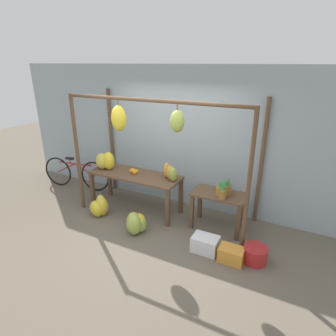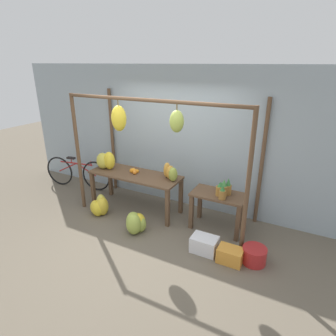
% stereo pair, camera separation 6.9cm
% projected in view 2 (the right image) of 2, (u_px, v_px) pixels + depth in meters
% --- Properties ---
extents(ground_plane, '(20.00, 20.00, 0.00)m').
position_uv_depth(ground_plane, '(140.00, 238.00, 4.82)').
color(ground_plane, '#665B4C').
extents(shop_wall_back, '(8.00, 0.08, 2.80)m').
position_uv_depth(shop_wall_back, '(180.00, 138.00, 5.62)').
color(shop_wall_back, '#99A8B2').
rests_on(shop_wall_back, ground_plane).
extents(stall_awning, '(3.35, 1.22, 2.30)m').
position_uv_depth(stall_awning, '(152.00, 137.00, 4.82)').
color(stall_awning, brown).
rests_on(stall_awning, ground_plane).
extents(display_table_main, '(1.84, 0.66, 0.77)m').
position_uv_depth(display_table_main, '(135.00, 179.00, 5.55)').
color(display_table_main, brown).
rests_on(display_table_main, ground_plane).
extents(display_table_side, '(0.93, 0.52, 0.69)m').
position_uv_depth(display_table_side, '(218.00, 202.00, 4.92)').
color(display_table_side, brown).
rests_on(display_table_side, ground_plane).
extents(banana_pile_on_table, '(0.44, 0.31, 0.37)m').
position_uv_depth(banana_pile_on_table, '(106.00, 161.00, 5.70)').
color(banana_pile_on_table, yellow).
rests_on(banana_pile_on_table, display_table_main).
extents(orange_pile, '(0.19, 0.17, 0.09)m').
position_uv_depth(orange_pile, '(134.00, 171.00, 5.53)').
color(orange_pile, orange).
rests_on(orange_pile, display_table_main).
extents(pineapple_cluster, '(0.24, 0.34, 0.30)m').
position_uv_depth(pineapple_cluster, '(223.00, 189.00, 4.75)').
color(pineapple_cluster, '#B27F38').
rests_on(pineapple_cluster, display_table_side).
extents(banana_pile_ground_left, '(0.39, 0.36, 0.42)m').
position_uv_depth(banana_pile_ground_left, '(100.00, 207.00, 5.49)').
color(banana_pile_ground_left, gold).
rests_on(banana_pile_ground_left, ground_plane).
extents(banana_pile_ground_right, '(0.40, 0.45, 0.39)m').
position_uv_depth(banana_pile_ground_right, '(136.00, 223.00, 4.93)').
color(banana_pile_ground_right, '#9EB247').
rests_on(banana_pile_ground_right, ground_plane).
extents(fruit_crate_white, '(0.41, 0.29, 0.26)m').
position_uv_depth(fruit_crate_white, '(204.00, 244.00, 4.43)').
color(fruit_crate_white, silver).
rests_on(fruit_crate_white, ground_plane).
extents(blue_bucket, '(0.36, 0.36, 0.25)m').
position_uv_depth(blue_bucket, '(254.00, 255.00, 4.19)').
color(blue_bucket, '#AD2323').
rests_on(blue_bucket, ground_plane).
extents(parked_bicycle, '(1.71, 0.31, 0.75)m').
position_uv_depth(parked_bicycle, '(77.00, 173.00, 6.64)').
color(parked_bicycle, black).
rests_on(parked_bicycle, ground_plane).
extents(papaya_pile, '(0.36, 0.30, 0.30)m').
position_uv_depth(papaya_pile, '(171.00, 173.00, 5.20)').
color(papaya_pile, '#93A33D').
rests_on(papaya_pile, display_table_main).
extents(fruit_crate_purple, '(0.37, 0.26, 0.23)m').
position_uv_depth(fruit_crate_purple, '(230.00, 255.00, 4.21)').
color(fruit_crate_purple, orange).
rests_on(fruit_crate_purple, ground_plane).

